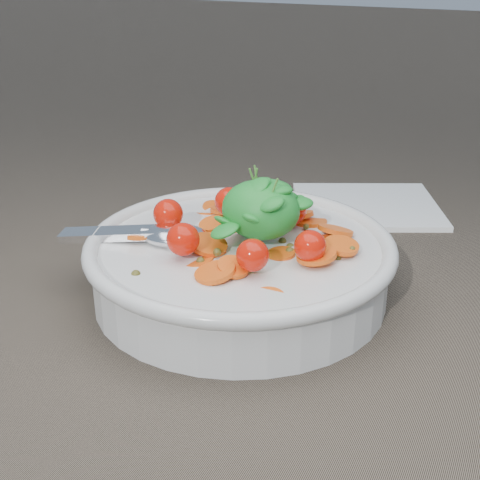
% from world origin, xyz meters
% --- Properties ---
extents(ground, '(6.00, 6.00, 0.00)m').
position_xyz_m(ground, '(0.00, 0.00, 0.00)').
color(ground, brown).
rests_on(ground, ground).
extents(bowl, '(0.31, 0.28, 0.12)m').
position_xyz_m(bowl, '(-0.02, -0.02, 0.03)').
color(bowl, silver).
rests_on(bowl, ground).
extents(napkin, '(0.22, 0.21, 0.01)m').
position_xyz_m(napkin, '(0.03, 0.25, 0.00)').
color(napkin, white).
rests_on(napkin, ground).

